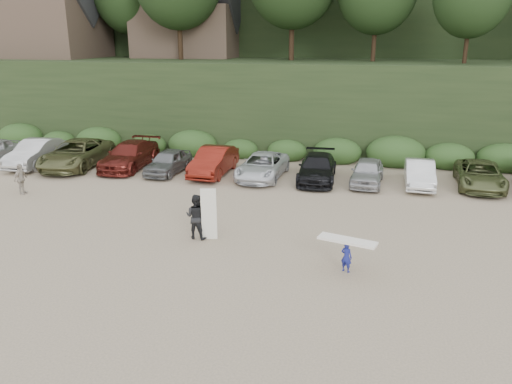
# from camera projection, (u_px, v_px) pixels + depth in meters

# --- Properties ---
(ground) EXTENTS (120.00, 120.00, 0.00)m
(ground) POSITION_uv_depth(u_px,v_px,m) (287.00, 252.00, 18.59)
(ground) COLOR tan
(ground) RESTS_ON ground
(parked_cars) EXTENTS (39.61, 6.22, 1.65)m
(parked_cars) POSITION_uv_depth(u_px,v_px,m) (272.00, 165.00, 28.09)
(parked_cars) COLOR #ABABB0
(parked_cars) RESTS_ON ground
(distant_walker) EXTENTS (0.39, 0.92, 1.57)m
(distant_walker) POSITION_uv_depth(u_px,v_px,m) (21.00, 179.00, 25.19)
(distant_walker) COLOR #A3988A
(distant_walker) RESTS_ON ground
(child_surfer) EXTENTS (2.04, 1.07, 1.18)m
(child_surfer) POSITION_uv_depth(u_px,v_px,m) (347.00, 250.00, 16.80)
(child_surfer) COLOR navy
(child_surfer) RESTS_ON ground
(adult_surfer) EXTENTS (1.36, 0.79, 2.14)m
(adult_surfer) POSITION_uv_depth(u_px,v_px,m) (197.00, 216.00, 19.59)
(adult_surfer) COLOR black
(adult_surfer) RESTS_ON ground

